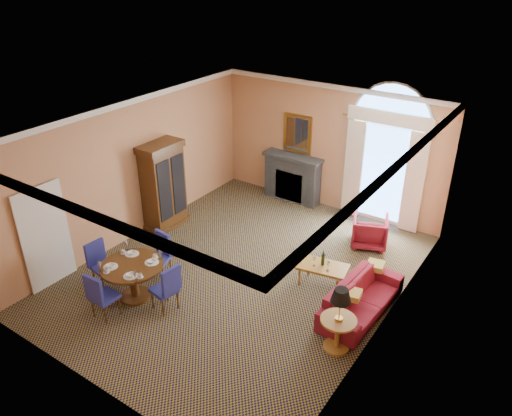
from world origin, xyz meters
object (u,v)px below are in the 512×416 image
Objects in this scene: armoire at (163,187)px; side_table at (339,313)px; dining_table at (133,273)px; coffee_table at (323,268)px; armchair at (370,231)px; sofa at (362,298)px.

side_table is (5.32, -1.53, -0.27)m from armoire.
dining_table is 3.95m from side_table.
armoire reaches higher than dining_table.
coffee_table is (2.83, 2.33, -0.11)m from dining_table.
armchair is 2.03m from coffee_table.
side_table reaches higher than armchair.
side_table is (3.83, 0.93, 0.19)m from dining_table.
sofa is 1.01m from coffee_table.
coffee_table is at bearing -1.65° from armoire.
armoire is 2.00× the size of coffee_table.
armoire is at bearing 88.63° from sofa.
armoire is 1.03× the size of sofa.
coffee_table is (-0.14, -2.02, 0.09)m from armchair.
coffee_table is at bearing 39.55° from dining_table.
armchair is (4.45, 1.89, -0.66)m from armoire.
coffee_table reaches higher than armchair.
armchair is (2.97, 4.35, -0.20)m from dining_table.
armoire is 4.88m from armchair.
coffee_table is (4.31, -0.12, -0.56)m from armoire.
armchair is 0.66× the size of side_table.
armoire is 2.91m from dining_table.
sofa is 2.60× the size of armchair.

